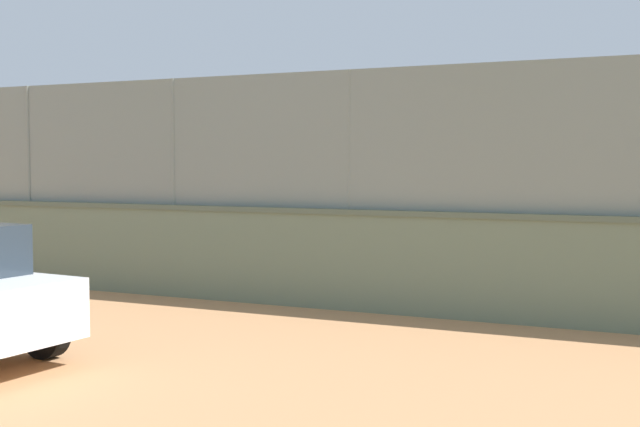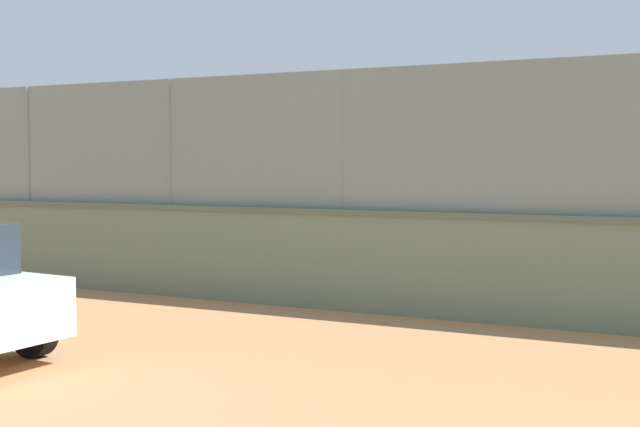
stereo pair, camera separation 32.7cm
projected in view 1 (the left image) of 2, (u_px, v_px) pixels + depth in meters
name	position (u px, v px, depth m)	size (l,w,h in m)	color
ground_plane	(401.00, 243.00, 22.21)	(260.00, 260.00, 0.00)	tan
perimeter_wall	(175.00, 250.00, 13.30)	(25.04, 0.43, 1.49)	slate
fence_panel_on_wall	(174.00, 142.00, 13.20)	(24.61, 0.16, 2.03)	gray
player_baseline_waiting	(262.00, 224.00, 16.06)	(1.03, 0.90, 1.63)	#591919
player_foreground_swinging	(469.00, 207.00, 22.31)	(0.71, 1.03, 1.62)	#591919
sports_ball	(204.00, 284.00, 14.20)	(0.12, 0.12, 0.12)	yellow
courtside_bench	(344.00, 268.00, 13.22)	(1.60, 0.39, 0.87)	#4C6B4C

